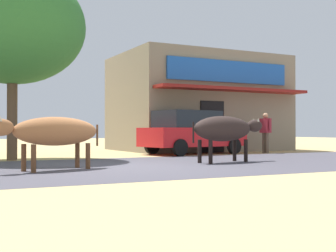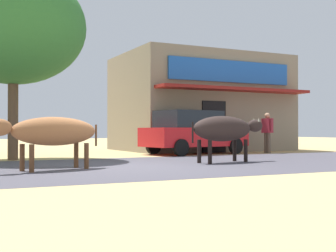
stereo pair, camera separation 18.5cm
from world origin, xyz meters
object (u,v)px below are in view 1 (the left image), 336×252
parked_hatchback_car (191,132)px  cow_near_brown (54,132)px  roadside_tree (12,26)px  cow_far_dark (225,129)px  pedestrian_by_shop (266,130)px

parked_hatchback_car → cow_near_brown: parked_hatchback_car is taller
parked_hatchback_car → cow_near_brown: size_ratio=1.61×
roadside_tree → cow_near_brown: roadside_tree is taller
cow_near_brown → cow_far_dark: 4.89m
roadside_tree → pedestrian_by_shop: 10.11m
parked_hatchback_car → pedestrian_by_shop: bearing=-12.7°
cow_far_dark → cow_near_brown: bearing=-175.4°
roadside_tree → cow_far_dark: bearing=-35.7°
parked_hatchback_car → roadside_tree: bearing=-174.2°
cow_near_brown → cow_far_dark: cow_far_dark is taller
roadside_tree → cow_near_brown: 5.22m
cow_near_brown → cow_far_dark: bearing=4.6°
cow_near_brown → cow_far_dark: size_ratio=1.01×
parked_hatchback_car → cow_far_dark: parked_hatchback_car is taller
cow_near_brown → pedestrian_by_shop: 10.17m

